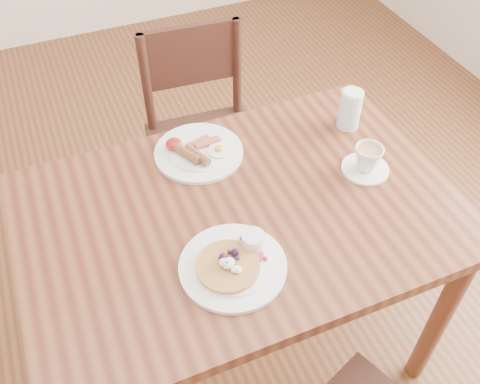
# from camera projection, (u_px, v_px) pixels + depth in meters

# --- Properties ---
(ground) EXTENTS (5.00, 5.00, 0.00)m
(ground) POSITION_uv_depth(u_px,v_px,m) (240.00, 343.00, 2.01)
(ground) COLOR #582D19
(ground) RESTS_ON ground
(dining_table) EXTENTS (1.20, 0.80, 0.75)m
(dining_table) POSITION_uv_depth(u_px,v_px,m) (240.00, 233.00, 1.54)
(dining_table) COLOR brown
(dining_table) RESTS_ON ground
(chair_far) EXTENTS (0.45, 0.45, 0.88)m
(chair_far) POSITION_uv_depth(u_px,v_px,m) (204.00, 132.00, 2.10)
(chair_far) COLOR #3C1C15
(chair_far) RESTS_ON ground
(pancake_plate) EXTENTS (0.27, 0.27, 0.06)m
(pancake_plate) POSITION_uv_depth(u_px,v_px,m) (234.00, 263.00, 1.32)
(pancake_plate) COLOR white
(pancake_plate) RESTS_ON dining_table
(breakfast_plate) EXTENTS (0.27, 0.27, 0.04)m
(breakfast_plate) POSITION_uv_depth(u_px,v_px,m) (197.00, 152.00, 1.62)
(breakfast_plate) COLOR white
(breakfast_plate) RESTS_ON dining_table
(teacup_saucer) EXTENTS (0.14, 0.14, 0.09)m
(teacup_saucer) POSITION_uv_depth(u_px,v_px,m) (367.00, 160.00, 1.55)
(teacup_saucer) COLOR white
(teacup_saucer) RESTS_ON dining_table
(water_glass) EXTENTS (0.07, 0.07, 0.13)m
(water_glass) POSITION_uv_depth(u_px,v_px,m) (350.00, 109.00, 1.67)
(water_glass) COLOR silver
(water_glass) RESTS_ON dining_table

